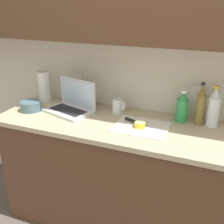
# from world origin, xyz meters

# --- Properties ---
(wall_back) EXTENTS (5.20, 0.38, 2.60)m
(wall_back) POSITION_xyz_m (-0.00, 0.23, 1.56)
(wall_back) COLOR silver
(wall_back) RESTS_ON ground_plane
(counter_unit) EXTENTS (2.39, 0.61, 0.88)m
(counter_unit) POSITION_xyz_m (0.02, 0.00, 0.45)
(counter_unit) COLOR brown
(counter_unit) RESTS_ON ground_plane
(laptop) EXTENTS (0.41, 0.32, 0.24)m
(laptop) POSITION_xyz_m (-0.72, 0.07, 0.94)
(laptop) COLOR silver
(laptop) RESTS_ON counter_unit
(cutting_board) EXTENTS (0.36, 0.30, 0.01)m
(cutting_board) POSITION_xyz_m (-0.13, -0.02, 0.89)
(cutting_board) COLOR silver
(cutting_board) RESTS_ON counter_unit
(knife) EXTENTS (0.30, 0.13, 0.02)m
(knife) POSITION_xyz_m (-0.18, 0.02, 0.90)
(knife) COLOR silver
(knife) RESTS_ON cutting_board
(lemon_half_cut) EXTENTS (0.07, 0.07, 0.04)m
(lemon_half_cut) POSITION_xyz_m (-0.14, -0.03, 0.91)
(lemon_half_cut) COLOR yellow
(lemon_half_cut) RESTS_ON cutting_board
(bottle_green_soda) EXTENTS (0.08, 0.08, 0.29)m
(bottle_green_soda) POSITION_xyz_m (0.31, 0.19, 1.01)
(bottle_green_soda) COLOR silver
(bottle_green_soda) RESTS_ON counter_unit
(bottle_oil_tall) EXTENTS (0.06, 0.06, 0.30)m
(bottle_oil_tall) POSITION_xyz_m (0.22, 0.19, 1.02)
(bottle_oil_tall) COLOR olive
(bottle_oil_tall) RESTS_ON counter_unit
(bottle_water_clear) EXTENTS (0.08, 0.08, 0.23)m
(bottle_water_clear) POSITION_xyz_m (0.10, 0.19, 0.99)
(bottle_water_clear) COLOR #2D934C
(bottle_water_clear) RESTS_ON counter_unit
(measuring_cup) EXTENTS (0.10, 0.08, 0.11)m
(measuring_cup) POSITION_xyz_m (-0.38, 0.17, 0.94)
(measuring_cup) COLOR silver
(measuring_cup) RESTS_ON counter_unit
(bowl_white) EXTENTS (0.16, 0.16, 0.07)m
(bowl_white) POSITION_xyz_m (-1.02, -0.04, 0.92)
(bowl_white) COLOR slate
(bowl_white) RESTS_ON counter_unit
(paper_towel_roll) EXTENTS (0.10, 0.10, 0.25)m
(paper_towel_roll) POSITION_xyz_m (-1.06, 0.20, 1.01)
(paper_towel_roll) COLOR white
(paper_towel_roll) RESTS_ON counter_unit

